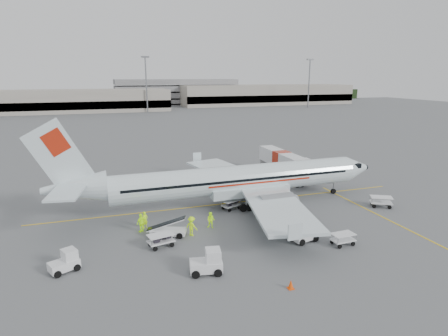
{
  "coord_description": "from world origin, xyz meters",
  "views": [
    {
      "loc": [
        -13.64,
        -39.44,
        14.55
      ],
      "look_at": [
        0.0,
        2.0,
        3.8
      ],
      "focal_mm": 30.0,
      "sensor_mm": 36.0,
      "label": 1
    }
  ],
  "objects_px": {
    "aircraft": "(239,161)",
    "tug_fore": "(304,231)",
    "tug_mid": "(206,262)",
    "belt_loader": "(168,224)",
    "tug_aft": "(64,261)",
    "jet_bridge": "(281,165)"
  },
  "relations": [
    {
      "from": "jet_bridge",
      "to": "tug_fore",
      "type": "height_order",
      "value": "jet_bridge"
    },
    {
      "from": "aircraft",
      "to": "belt_loader",
      "type": "height_order",
      "value": "aircraft"
    },
    {
      "from": "tug_mid",
      "to": "tug_aft",
      "type": "bearing_deg",
      "value": 170.51
    },
    {
      "from": "tug_aft",
      "to": "tug_mid",
      "type": "bearing_deg",
      "value": -45.04
    },
    {
      "from": "tug_fore",
      "to": "tug_aft",
      "type": "relative_size",
      "value": 1.12
    },
    {
      "from": "tug_fore",
      "to": "tug_mid",
      "type": "relative_size",
      "value": 0.98
    },
    {
      "from": "tug_fore",
      "to": "tug_mid",
      "type": "height_order",
      "value": "tug_mid"
    },
    {
      "from": "aircraft",
      "to": "belt_loader",
      "type": "bearing_deg",
      "value": -147.77
    },
    {
      "from": "tug_mid",
      "to": "tug_fore",
      "type": "bearing_deg",
      "value": 25.32
    },
    {
      "from": "jet_bridge",
      "to": "tug_aft",
      "type": "xyz_separation_m",
      "value": [
        -28.18,
        -19.55,
        -1.11
      ]
    },
    {
      "from": "tug_aft",
      "to": "tug_fore",
      "type": "bearing_deg",
      "value": -28.09
    },
    {
      "from": "aircraft",
      "to": "tug_aft",
      "type": "height_order",
      "value": "aircraft"
    },
    {
      "from": "belt_loader",
      "to": "tug_mid",
      "type": "bearing_deg",
      "value": -57.8
    },
    {
      "from": "tug_fore",
      "to": "tug_aft",
      "type": "distance_m",
      "value": 20.22
    },
    {
      "from": "aircraft",
      "to": "tug_fore",
      "type": "xyz_separation_m",
      "value": [
        2.18,
        -11.02,
        -4.33
      ]
    },
    {
      "from": "aircraft",
      "to": "jet_bridge",
      "type": "relative_size",
      "value": 2.58
    },
    {
      "from": "aircraft",
      "to": "tug_mid",
      "type": "distance_m",
      "value": 16.38
    },
    {
      "from": "belt_loader",
      "to": "tug_aft",
      "type": "distance_m",
      "value": 9.62
    },
    {
      "from": "jet_bridge",
      "to": "tug_mid",
      "type": "bearing_deg",
      "value": -128.46
    },
    {
      "from": "aircraft",
      "to": "tug_aft",
      "type": "bearing_deg",
      "value": -151.52
    },
    {
      "from": "tug_mid",
      "to": "belt_loader",
      "type": "bearing_deg",
      "value": 111.22
    },
    {
      "from": "belt_loader",
      "to": "tug_fore",
      "type": "xyz_separation_m",
      "value": [
        11.49,
        -4.96,
        -0.25
      ]
    }
  ]
}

